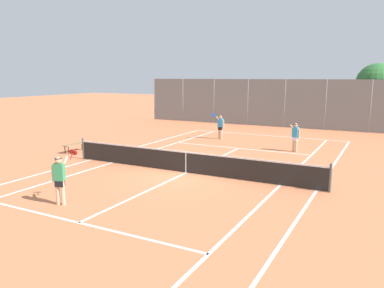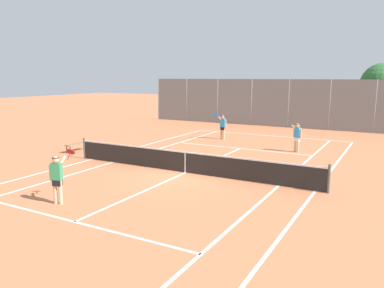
{
  "view_description": "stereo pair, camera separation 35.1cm",
  "coord_description": "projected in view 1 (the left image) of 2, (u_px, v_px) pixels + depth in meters",
  "views": [
    {
      "loc": [
        7.64,
        -13.87,
        4.15
      ],
      "look_at": [
        -0.5,
        1.5,
        1.0
      ],
      "focal_mm": 35.0,
      "sensor_mm": 36.0,
      "label": 1
    },
    {
      "loc": [
        7.95,
        -13.7,
        4.15
      ],
      "look_at": [
        -0.5,
        1.5,
        1.0
      ],
      "focal_mm": 35.0,
      "sensor_mm": 36.0,
      "label": 2
    }
  ],
  "objects": [
    {
      "name": "ground_plane",
      "position": [
        186.0,
        173.0,
        16.32
      ],
      "size": [
        120.0,
        120.0,
        0.0
      ],
      "primitive_type": "plane",
      "color": "#C67047"
    },
    {
      "name": "court_line_markings",
      "position": [
        186.0,
        173.0,
        16.32
      ],
      "size": [
        11.1,
        23.9,
        0.01
      ],
      "color": "white",
      "rests_on": "ground"
    },
    {
      "name": "tennis_net",
      "position": [
        186.0,
        162.0,
        16.23
      ],
      "size": [
        12.0,
        0.1,
        1.07
      ],
      "color": "#474C47",
      "rests_on": "ground"
    },
    {
      "name": "player_near_side",
      "position": [
        60.0,
        177.0,
        12.13
      ],
      "size": [
        0.49,
        0.87,
        1.77
      ],
      "color": "#D8A884",
      "rests_on": "ground"
    },
    {
      "name": "player_far_left",
      "position": [
        220.0,
        125.0,
        24.96
      ],
      "size": [
        0.69,
        0.73,
        1.77
      ],
      "color": "#D8A884",
      "rests_on": "ground"
    },
    {
      "name": "player_far_right",
      "position": [
        295.0,
        136.0,
        20.75
      ],
      "size": [
        0.52,
        0.47,
        1.6
      ],
      "color": "#D8A884",
      "rests_on": "ground"
    },
    {
      "name": "loose_tennis_ball_0",
      "position": [
        36.0,
        196.0,
        13.03
      ],
      "size": [
        0.07,
        0.07,
        0.07
      ],
      "primitive_type": "sphere",
      "color": "#D1DB33",
      "rests_on": "ground"
    },
    {
      "name": "loose_tennis_ball_1",
      "position": [
        152.0,
        154.0,
        20.2
      ],
      "size": [
        0.07,
        0.07,
        0.07
      ],
      "primitive_type": "sphere",
      "color": "#D1DB33",
      "rests_on": "ground"
    },
    {
      "name": "courtside_bench",
      "position": [
        75.0,
        145.0,
        20.77
      ],
      "size": [
        0.36,
        1.5,
        0.47
      ],
      "color": "olive",
      "rests_on": "ground"
    },
    {
      "name": "back_fence",
      "position": [
        285.0,
        103.0,
        30.6
      ],
      "size": [
        25.6,
        0.08,
        3.95
      ],
      "color": "gray",
      "rests_on": "ground"
    },
    {
      "name": "tree_behind_left",
      "position": [
        378.0,
        85.0,
        28.76
      ],
      "size": [
        3.19,
        3.19,
        5.17
      ],
      "color": "brown",
      "rests_on": "ground"
    }
  ]
}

